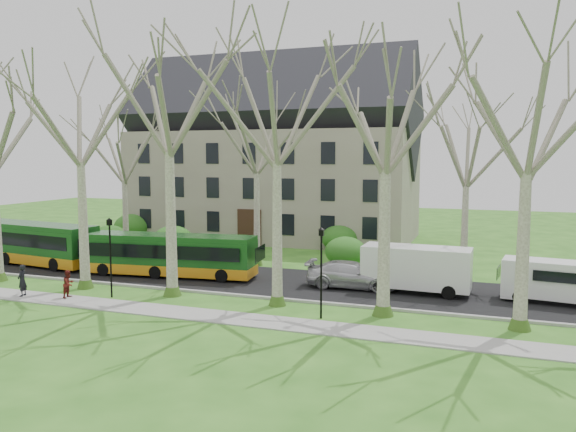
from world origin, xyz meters
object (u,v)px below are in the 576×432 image
Objects in this scene: pedestrian_b at (69,284)px; van_b at (554,282)px; van_a at (416,270)px; pedestrian_a at (22,280)px; bus_follow at (171,255)px; bus_lead at (26,242)px; sedan at (351,275)px.

van_b is at bearing -76.77° from pedestrian_b.
pedestrian_a is at bearing -155.87° from van_a.
pedestrian_a is at bearing -129.82° from bus_follow.
bus_lead is 23.90m from sedan.
van_b is 2.90× the size of pedestrian_a.
bus_lead is 27.60m from van_a.
pedestrian_b is (-2.27, -6.75, -0.63)m from bus_follow.
bus_follow reaches higher than pedestrian_b.
bus_lead is at bearing -152.80° from pedestrian_a.
van_a is (3.70, 0.14, 0.53)m from sedan.
van_b is at bearing -91.90° from sedan.
van_b is at bearing 2.86° from van_a.
pedestrian_b is at bearing -154.64° from van_a.
van_a is (15.43, 0.84, -0.08)m from bus_follow.
bus_lead is 2.03× the size of van_a.
bus_lead is at bearing -171.41° from van_b.
pedestrian_a reaches higher than sedan.
pedestrian_b is at bearing -155.20° from van_b.
bus_follow is 7.31× the size of pedestrian_b.
sedan reaches higher than pedestrian_b.
bus_lead reaches higher than sedan.
van_a reaches higher than pedestrian_a.
bus_follow reaches higher than van_a.
pedestrian_b is (-14.00, -7.45, -0.01)m from sedan.
bus_follow is at bearing -22.58° from pedestrian_b.
sedan is 18.47m from pedestrian_a.
sedan is 1.04× the size of van_b.
bus_follow is at bearing 5.98° from bus_lead.
van_a is at bearing -3.08° from bus_follow.
sedan is at bearing -171.19° from van_b.
sedan is (23.89, 0.36, -0.75)m from bus_lead.
bus_follow is at bearing 90.32° from sedan.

